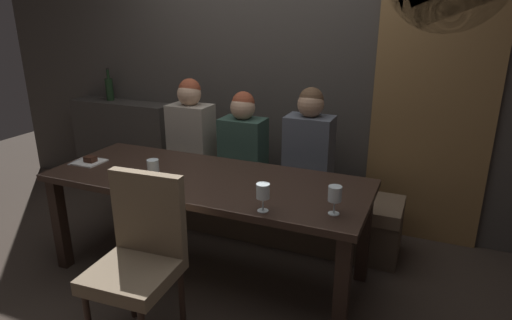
# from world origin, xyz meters

# --- Properties ---
(ground) EXTENTS (9.00, 9.00, 0.00)m
(ground) POSITION_xyz_m (0.00, 0.00, 0.00)
(ground) COLOR #382D26
(back_wall_tiled) EXTENTS (6.00, 0.12, 3.00)m
(back_wall_tiled) POSITION_xyz_m (0.00, 1.22, 1.50)
(back_wall_tiled) COLOR #423D38
(back_wall_tiled) RESTS_ON ground
(arched_door) EXTENTS (0.90, 0.05, 2.55)m
(arched_door) POSITION_xyz_m (1.35, 1.15, 1.36)
(arched_door) COLOR olive
(arched_door) RESTS_ON ground
(back_counter) EXTENTS (1.10, 0.28, 0.95)m
(back_counter) POSITION_xyz_m (-1.55, 1.04, 0.47)
(back_counter) COLOR #38342F
(back_counter) RESTS_ON ground
(dining_table) EXTENTS (2.20, 0.84, 0.74)m
(dining_table) POSITION_xyz_m (0.00, 0.00, 0.65)
(dining_table) COLOR black
(dining_table) RESTS_ON ground
(banquette_bench) EXTENTS (2.50, 0.44, 0.45)m
(banquette_bench) POSITION_xyz_m (0.00, 0.70, 0.23)
(banquette_bench) COLOR #4A3C2E
(banquette_bench) RESTS_ON ground
(chair_near_side) EXTENTS (0.47, 0.47, 0.98)m
(chair_near_side) POSITION_xyz_m (-0.02, -0.72, 0.56)
(chair_near_side) COLOR #302119
(chair_near_side) RESTS_ON ground
(diner_redhead) EXTENTS (0.36, 0.24, 0.83)m
(diner_redhead) POSITION_xyz_m (-0.53, 0.69, 0.85)
(diner_redhead) COLOR #9E9384
(diner_redhead) RESTS_ON banquette_bench
(diner_bearded) EXTENTS (0.36, 0.24, 0.76)m
(diner_bearded) POSITION_xyz_m (-0.05, 0.70, 0.81)
(diner_bearded) COLOR #2D473D
(diner_bearded) RESTS_ON banquette_bench
(diner_far_end) EXTENTS (0.36, 0.24, 0.83)m
(diner_far_end) POSITION_xyz_m (0.51, 0.70, 0.84)
(diner_far_end) COLOR #4C515B
(diner_far_end) RESTS_ON banquette_bench
(wine_bottle_dark_red) EXTENTS (0.08, 0.08, 0.33)m
(wine_bottle_dark_red) POSITION_xyz_m (-1.69, 1.05, 1.07)
(wine_bottle_dark_red) COLOR black
(wine_bottle_dark_red) RESTS_ON back_counter
(wine_glass_center_back) EXTENTS (0.08, 0.08, 0.16)m
(wine_glass_center_back) POSITION_xyz_m (0.55, -0.34, 0.86)
(wine_glass_center_back) COLOR silver
(wine_glass_center_back) RESTS_ON dining_table
(wine_glass_near_right) EXTENTS (0.08, 0.08, 0.16)m
(wine_glass_near_right) POSITION_xyz_m (0.93, -0.22, 0.86)
(wine_glass_near_right) COLOR silver
(wine_glass_near_right) RESTS_ON dining_table
(wine_glass_center_front) EXTENTS (0.08, 0.08, 0.16)m
(wine_glass_center_front) POSITION_xyz_m (-0.25, -0.23, 0.85)
(wine_glass_center_front) COLOR silver
(wine_glass_center_front) RESTS_ON dining_table
(dessert_plate) EXTENTS (0.19, 0.19, 0.05)m
(dessert_plate) POSITION_xyz_m (-0.94, -0.08, 0.75)
(dessert_plate) COLOR white
(dessert_plate) RESTS_ON dining_table
(fork_on_table) EXTENTS (0.04, 0.17, 0.01)m
(fork_on_table) POSITION_xyz_m (-1.06, -0.10, 0.74)
(fork_on_table) COLOR silver
(fork_on_table) RESTS_ON dining_table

